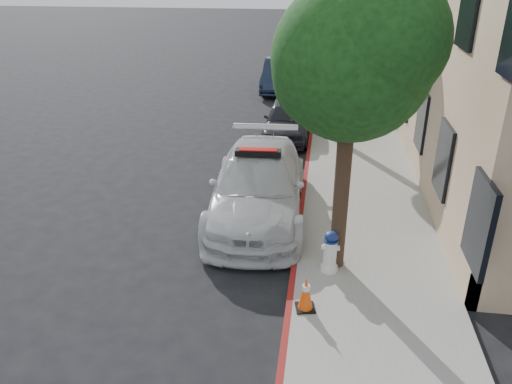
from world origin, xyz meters
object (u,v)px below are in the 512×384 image
Objects in this scene: parked_car_mid at (287,119)px; fire_hydrant at (330,252)px; parked_car_far at (281,75)px; police_car at (258,185)px; traffic_cone at (306,294)px.

parked_car_mid reaches higher than fire_hydrant.
fire_hydrant is at bearing -81.59° from parked_car_far.
police_car is at bearing -87.47° from parked_car_far.
parked_car_far is 17.31m from traffic_cone.
traffic_cone is (2.07, -17.19, -0.28)m from parked_car_far.
traffic_cone is at bearing -109.43° from fire_hydrant.
police_car is at bearing -92.08° from parked_car_mid.
fire_hydrant is at bearing 72.06° from traffic_cone.
police_car is at bearing 123.84° from fire_hydrant.
police_car reaches higher than parked_car_far.
traffic_cone is (-0.42, -1.28, -0.11)m from fire_hydrant.
parked_car_mid is 4.49× the size of fire_hydrant.
fire_hydrant reaches higher than traffic_cone.
parked_car_far is 5.19× the size of fire_hydrant.
police_car is 1.42× the size of parked_car_mid.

